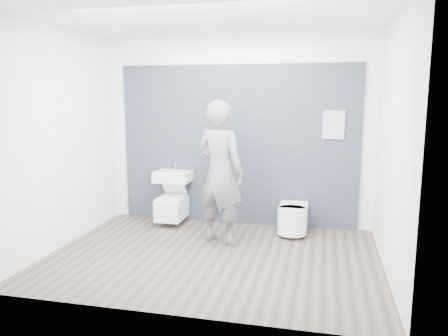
% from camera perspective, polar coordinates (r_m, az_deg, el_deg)
% --- Properties ---
extents(ground, '(4.00, 4.00, 0.00)m').
position_cam_1_polar(ground, '(5.47, -1.45, -11.41)').
color(ground, brown).
rests_on(ground, ground).
extents(room_shell, '(4.00, 4.00, 4.00)m').
position_cam_1_polar(room_shell, '(5.12, -1.53, 7.11)').
color(room_shell, white).
rests_on(room_shell, ground).
extents(tile_wall, '(3.60, 0.06, 2.40)m').
position_cam_1_polar(tile_wall, '(6.83, 1.66, -7.12)').
color(tile_wall, black).
rests_on(tile_wall, ground).
extents(washbasin, '(0.53, 0.40, 0.40)m').
position_cam_1_polar(washbasin, '(6.69, -6.71, -1.07)').
color(washbasin, white).
rests_on(washbasin, ground).
extents(toilet_square, '(0.38, 0.55, 0.66)m').
position_cam_1_polar(toilet_square, '(6.72, -6.85, -5.03)').
color(toilet_square, white).
rests_on(toilet_square, ground).
extents(toilet_rounded, '(0.41, 0.69, 0.37)m').
position_cam_1_polar(toilet_rounded, '(6.29, 8.96, -6.50)').
color(toilet_rounded, white).
rests_on(toilet_rounded, ground).
extents(info_placard, '(0.30, 0.03, 0.40)m').
position_cam_1_polar(info_placard, '(6.67, 13.59, -7.81)').
color(info_placard, white).
rests_on(info_placard, ground).
extents(visitor, '(0.80, 0.65, 1.89)m').
position_cam_1_polar(visitor, '(5.72, -0.53, -0.63)').
color(visitor, slate).
rests_on(visitor, ground).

